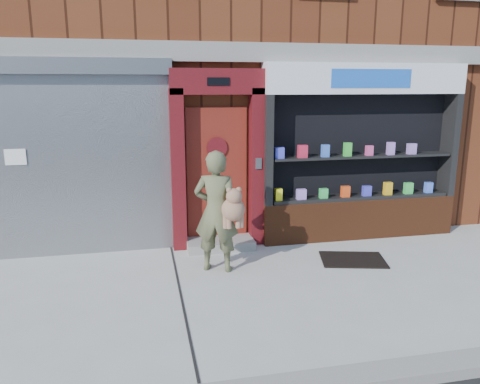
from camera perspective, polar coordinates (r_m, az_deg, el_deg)
name	(u,v)px	position (r m, az deg, el deg)	size (l,w,h in m)	color
ground	(296,286)	(6.48, 6.86, -11.31)	(80.00, 80.00, 0.00)	#9E9E99
curb	(373,377)	(4.72, 15.91, -20.87)	(60.00, 0.30, 0.12)	gray
building	(219,27)	(11.81, -2.56, 19.50)	(12.00, 8.16, 8.00)	#532413
shutter_bay	(72,147)	(7.63, -19.85, 5.17)	(3.10, 0.30, 3.04)	gray
red_door_bay	(218,160)	(7.63, -2.74, 3.93)	(1.52, 0.58, 2.90)	#4A0C11
pharmacy_bay	(361,160)	(8.37, 14.48, 3.75)	(3.50, 0.41, 3.00)	#5E2D16
woman	(218,211)	(6.68, -2.71, -2.34)	(0.76, 0.65, 1.77)	brown
doormat	(353,260)	(7.51, 13.58, -8.01)	(0.96, 0.67, 0.02)	black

